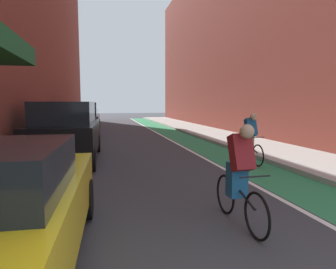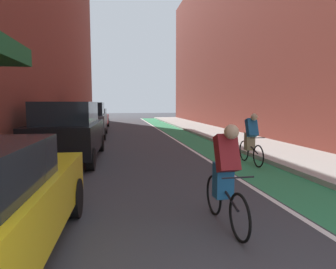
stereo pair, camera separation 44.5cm
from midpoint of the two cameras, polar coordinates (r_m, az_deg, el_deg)
ground_plane at (r=16.62m, az=-7.98°, el=-0.75°), size 86.83×86.83×0.00m
bike_lane_paint at (r=19.03m, az=0.28°, el=0.16°), size 1.60×39.47×0.00m
lane_divider_stripe at (r=18.85m, az=-2.39°, el=0.10°), size 0.12×39.47×0.00m
sidewalk_right at (r=19.63m, az=6.66°, el=0.50°), size 2.87×39.47×0.14m
building_facade_right at (r=22.89m, az=11.71°, el=18.13°), size 2.40×35.47×13.59m
parked_suv_black at (r=10.51m, az=-19.95°, el=0.64°), size 2.13×4.66×1.98m
parked_suv_gray at (r=17.64m, az=-16.94°, el=2.75°), size 2.02×4.48×1.98m
parked_sedan_red at (r=23.34m, az=-15.86°, el=2.94°), size 1.96×4.82×1.53m
cyclist_lead at (r=4.81m, az=10.96°, el=-7.62°), size 0.48×1.74×1.63m
cyclist_mid at (r=9.89m, az=14.17°, el=-0.71°), size 0.48×1.74×1.62m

